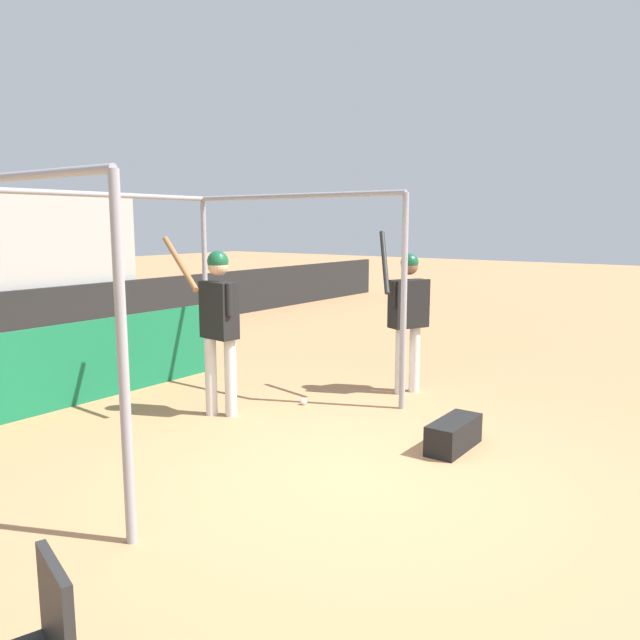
{
  "coord_description": "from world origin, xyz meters",
  "views": [
    {
      "loc": [
        -4.18,
        -2.65,
        2.09
      ],
      "look_at": [
        1.55,
        1.5,
        0.99
      ],
      "focal_mm": 35.0,
      "sensor_mm": 36.0,
      "label": 1
    }
  ],
  "objects": [
    {
      "name": "ground_plane",
      "position": [
        0.0,
        0.0,
        0.0
      ],
      "size": [
        60.0,
        60.0,
        0.0
      ],
      "primitive_type": "plane",
      "color": "#A8754C"
    },
    {
      "name": "batting_cage",
      "position": [
        0.07,
        3.16,
        1.06
      ],
      "size": [
        3.79,
        3.21,
        2.45
      ],
      "color": "gray",
      "rests_on": "ground"
    },
    {
      "name": "player_batter",
      "position": [
        0.53,
        2.12,
        1.09
      ],
      "size": [
        0.54,
        0.91,
        1.95
      ],
      "rotation": [
        0.0,
        0.0,
        1.45
      ],
      "color": "silver",
      "rests_on": "ground"
    },
    {
      "name": "player_waiting",
      "position": [
        2.55,
        0.9,
        1.04
      ],
      "size": [
        0.81,
        0.56,
        2.0
      ],
      "rotation": [
        0.0,
        0.0,
        2.68
      ],
      "color": "silver",
      "rests_on": "ground"
    },
    {
      "name": "equipment_bag",
      "position": [
        1.07,
        -0.39,
        0.14
      ],
      "size": [
        0.7,
        0.28,
        0.28
      ],
      "color": "black",
      "rests_on": "ground"
    },
    {
      "name": "baseball",
      "position": [
        1.38,
        1.62,
        0.04
      ],
      "size": [
        0.07,
        0.07,
        0.07
      ],
      "color": "white",
      "rests_on": "ground"
    }
  ]
}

